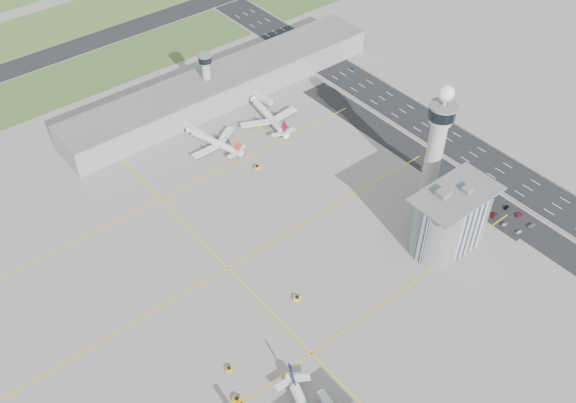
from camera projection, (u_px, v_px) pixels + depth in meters
ground at (335, 265)px, 298.81m from camera, size 1000.00×1000.00×0.00m
grass_strip_0 at (81, 77)px, 417.25m from camera, size 480.00×50.00×0.08m
grass_strip_1 at (34, 33)px, 459.80m from camera, size 480.00×60.00×0.08m
runway at (57, 54)px, 438.23m from camera, size 480.00×22.00×0.10m
highway at (491, 165)px, 351.64m from camera, size 28.00×500.00×0.10m
barrier_left at (475, 175)px, 344.82m from camera, size 0.60×500.00×1.20m
barrier_right at (507, 154)px, 357.69m from camera, size 0.60×500.00×1.20m
landside_road at (476, 194)px, 334.48m from camera, size 18.00×260.00×0.08m
parking_lot at (492, 208)px, 326.74m from camera, size 20.00×44.00×0.10m
taxiway_line_h_0 at (312, 354)px, 263.40m from camera, size 260.00×0.60×0.01m
taxiway_line_h_1 at (228, 268)px, 297.44m from camera, size 260.00×0.60×0.01m
taxiway_line_h_2 at (161, 199)px, 331.48m from camera, size 260.00×0.60×0.01m
taxiway_line_v at (228, 268)px, 297.44m from camera, size 0.60×260.00×0.01m
control_tower at (437, 137)px, 312.50m from camera, size 14.00×14.00×64.50m
secondary_tower at (206, 74)px, 384.86m from camera, size 8.60×8.60×31.90m
admin_building at (451, 218)px, 299.77m from camera, size 42.00×24.00×33.50m
terminal_pier at (223, 85)px, 395.77m from camera, size 210.00×32.00×15.80m
airplane_far_a at (213, 138)px, 360.41m from camera, size 44.11×48.26×11.30m
airplane_far_b at (269, 113)px, 377.36m from camera, size 44.46×49.79×12.30m
jet_bridge_far_0 at (186, 127)px, 372.67m from camera, size 5.39×14.31×5.70m
jet_bridge_far_1 at (255, 96)px, 395.66m from camera, size 5.39×14.31×5.70m
tug_1 at (237, 399)px, 247.23m from camera, size 3.80×4.14×1.98m
tug_2 at (229, 369)px, 257.31m from camera, size 3.31×2.81×1.63m
tug_3 at (297, 298)px, 283.23m from camera, size 3.88×3.87×1.89m
tug_4 at (257, 167)px, 349.08m from camera, size 3.96×3.45×1.93m
tug_5 at (259, 125)px, 376.86m from camera, size 4.07×3.95×1.96m
car_lot_0 at (519, 232)px, 313.68m from camera, size 3.63×1.79×1.19m
car_lot_1 at (505, 224)px, 317.48m from camera, size 3.70×1.36×1.21m
car_lot_2 at (494, 215)px, 322.27m from camera, size 4.66×2.37×1.26m
car_lot_3 at (482, 209)px, 325.28m from camera, size 4.02×2.13×1.11m
car_lot_4 at (472, 203)px, 328.78m from camera, size 3.92×1.87×1.29m
car_lot_5 at (463, 195)px, 333.24m from camera, size 3.71×1.82×1.17m
car_lot_6 at (532, 226)px, 316.71m from camera, size 4.60×2.20×1.27m
car_lot_7 at (519, 214)px, 322.54m from camera, size 4.35×2.16×1.21m
car_lot_8 at (506, 207)px, 326.29m from camera, size 3.97×1.90×1.31m
car_lot_9 at (495, 199)px, 330.63m from camera, size 3.72×1.49×1.20m
car_lot_10 at (481, 190)px, 335.77m from camera, size 4.30×2.46×1.13m
car_lot_11 at (473, 186)px, 338.33m from camera, size 4.52×1.91×1.30m
car_hw_1 at (435, 129)px, 374.98m from camera, size 1.20×3.42×1.12m
car_hw_2 at (353, 69)px, 422.71m from camera, size 2.19×4.39×1.19m
car_hw_4 at (276, 40)px, 450.74m from camera, size 1.96×3.68×1.19m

